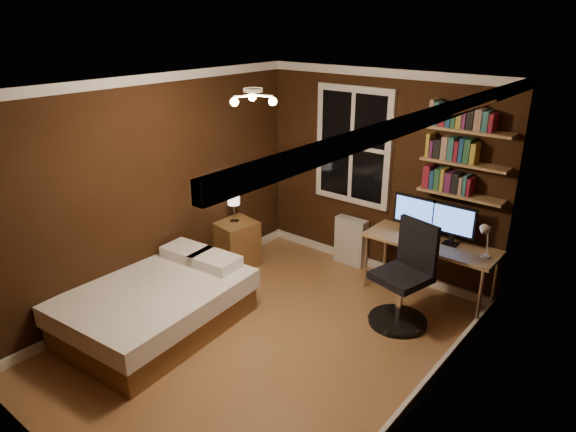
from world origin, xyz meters
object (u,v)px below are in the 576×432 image
Objects in this scene: desk at (431,247)px; office_chair at (404,285)px; nightstand at (235,243)px; bedside_lamp at (234,206)px; desk_lamp at (485,240)px; monitor_right at (453,225)px; monitor_left at (414,215)px; radiator at (351,241)px; bed at (158,305)px.

desk is 0.67m from office_chair.
nightstand is at bearing -161.03° from desk.
desk_lamp is (2.90, 0.70, 0.10)m from bedside_lamp.
desk_lamp is (2.90, 0.70, 0.62)m from nightstand.
monitor_left is at bearing 180.00° from monitor_right.
nightstand is 2.32m from office_chair.
monitor_right is (2.49, 0.86, 0.11)m from bedside_lamp.
radiator is 0.43× the size of desk.
radiator is 1.44m from office_chair.
radiator is 1.44× the size of desk_lamp.
bedside_lamp is (-0.41, 1.55, 0.56)m from bed.
desk is (1.88, 2.34, 0.37)m from bed.
monitor_left reaches higher than bed.
monitor_left is 0.46m from monitor_right.
monitor_left is (-0.26, 0.07, 0.29)m from desk.
monitor_right is at bearing 29.41° from nightstand.
bed is 2.63m from radiator.
monitor_right is (2.49, 0.86, 0.63)m from nightstand.
radiator is 1.88m from desk_lamp.
desk_lamp is (2.49, 2.25, 0.66)m from bed.
bedside_lamp is 2.21m from monitor_left.
bedside_lamp is at bearing 99.72° from bed.
office_chair is (2.32, 0.15, -0.38)m from bedside_lamp.
radiator reaches higher than nightstand.
nightstand is 1.50m from radiator.
desk_lamp is at bearing -8.82° from radiator.
office_chair reaches higher than desk.
desk_lamp reaches higher than radiator.
office_chair reaches higher than nightstand.
bedside_lamp is 0.30× the size of desk.
bedside_lamp is at bearing 0.00° from nightstand.
nightstand is at bearing 99.72° from bed.
bedside_lamp is at bearing -166.46° from desk_lamp.
nightstand is 1.37× the size of desk_lamp.
monitor_left is 1.00× the size of monitor_right.
nightstand is 2.71m from monitor_right.
desk is at bearing 105.57° from office_chair.
nightstand is 2.29m from monitor_left.
monitor_right is (0.46, 0.00, 0.00)m from monitor_left.
bedside_lamp is 0.99× the size of desk_lamp.
bedside_lamp is at bearing -162.73° from office_chair.
monitor_right is at bearing 0.00° from monitor_left.
monitor_left reaches higher than nightstand.
office_chair is (-0.17, -0.71, -0.49)m from monitor_right.
bed is 1.31× the size of desk.
bedside_lamp is 1.58m from radiator.
desk_lamp reaches higher than bedside_lamp.
radiator is at bearing 170.99° from desk.
monitor_left reaches higher than radiator.
bed is at bearing -75.23° from bedside_lamp.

